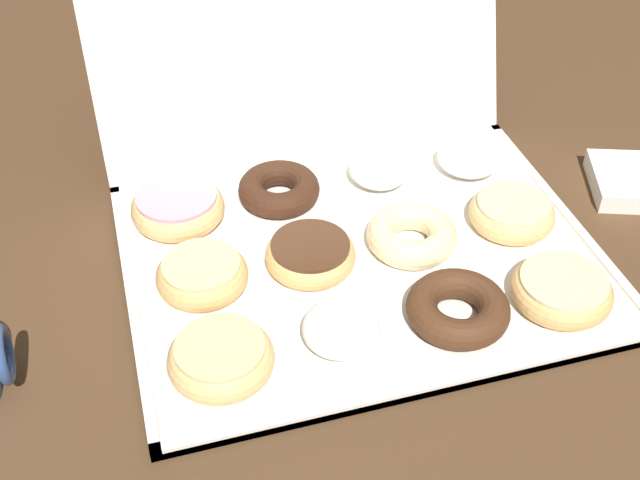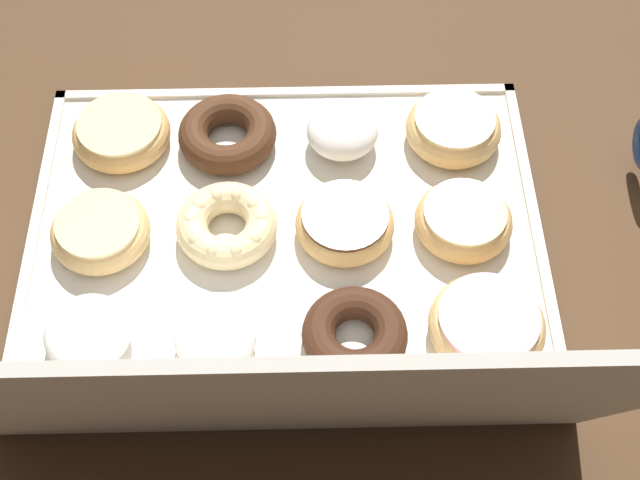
% 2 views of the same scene
% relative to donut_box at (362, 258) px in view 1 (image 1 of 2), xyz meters
% --- Properties ---
extents(ground_plane, '(3.00, 3.00, 0.00)m').
position_rel_donut_box_xyz_m(ground_plane, '(0.00, 0.00, -0.01)').
color(ground_plane, '#4C331E').
extents(donut_box, '(0.58, 0.44, 0.01)m').
position_rel_donut_box_xyz_m(donut_box, '(0.00, 0.00, 0.00)').
color(donut_box, silver).
rests_on(donut_box, ground).
extents(glazed_ring_donut_0, '(0.11, 0.11, 0.04)m').
position_rel_donut_box_xyz_m(glazed_ring_donut_0, '(-0.20, -0.14, 0.03)').
color(glazed_ring_donut_0, '#E5B770').
rests_on(glazed_ring_donut_0, donut_box).
extents(powdered_filled_donut_1, '(0.09, 0.09, 0.05)m').
position_rel_donut_box_xyz_m(powdered_filled_donut_1, '(-0.07, -0.13, 0.03)').
color(powdered_filled_donut_1, white).
rests_on(powdered_filled_donut_1, donut_box).
extents(chocolate_cake_ring_donut_2, '(0.12, 0.12, 0.04)m').
position_rel_donut_box_xyz_m(chocolate_cake_ring_donut_2, '(0.07, -0.13, 0.02)').
color(chocolate_cake_ring_donut_2, '#472816').
rests_on(chocolate_cake_ring_donut_2, donut_box).
extents(glazed_ring_donut_3, '(0.12, 0.12, 0.04)m').
position_rel_donut_box_xyz_m(glazed_ring_donut_3, '(0.20, -0.14, 0.02)').
color(glazed_ring_donut_3, tan).
rests_on(glazed_ring_donut_3, donut_box).
extents(glazed_ring_donut_4, '(0.11, 0.11, 0.04)m').
position_rel_donut_box_xyz_m(glazed_ring_donut_4, '(-0.20, -0.00, 0.02)').
color(glazed_ring_donut_4, tan).
rests_on(glazed_ring_donut_4, donut_box).
extents(chocolate_frosted_donut_5, '(0.11, 0.11, 0.04)m').
position_rel_donut_box_xyz_m(chocolate_frosted_donut_5, '(-0.07, 0.00, 0.02)').
color(chocolate_frosted_donut_5, tan).
rests_on(chocolate_frosted_donut_5, donut_box).
extents(cruller_donut_6, '(0.11, 0.11, 0.04)m').
position_rel_donut_box_xyz_m(cruller_donut_6, '(0.06, 0.00, 0.02)').
color(cruller_donut_6, beige).
rests_on(cruller_donut_6, donut_box).
extents(glazed_ring_donut_7, '(0.11, 0.11, 0.04)m').
position_rel_donut_box_xyz_m(glazed_ring_donut_7, '(0.20, 0.01, 0.02)').
color(glazed_ring_donut_7, '#E5B770').
rests_on(glazed_ring_donut_7, donut_box).
extents(pink_frosted_donut_8, '(0.12, 0.12, 0.04)m').
position_rel_donut_box_xyz_m(pink_frosted_donut_8, '(-0.21, 0.13, 0.03)').
color(pink_frosted_donut_8, '#E5B770').
rests_on(pink_frosted_donut_8, donut_box).
extents(chocolate_cake_ring_donut_9, '(0.11, 0.11, 0.04)m').
position_rel_donut_box_xyz_m(chocolate_cake_ring_donut_9, '(-0.07, 0.14, 0.02)').
color(chocolate_cake_ring_donut_9, '#381E11').
rests_on(chocolate_cake_ring_donut_9, donut_box).
extents(powdered_filled_donut_10, '(0.09, 0.09, 0.05)m').
position_rel_donut_box_xyz_m(powdered_filled_donut_10, '(0.07, 0.14, 0.03)').
color(powdered_filled_donut_10, white).
rests_on(powdered_filled_donut_10, donut_box).
extents(powdered_filled_donut_11, '(0.09, 0.09, 0.04)m').
position_rel_donut_box_xyz_m(powdered_filled_donut_11, '(0.20, 0.13, 0.03)').
color(powdered_filled_donut_11, white).
rests_on(powdered_filled_donut_11, donut_box).
extents(napkin_stack, '(0.14, 0.14, 0.03)m').
position_rel_donut_box_xyz_m(napkin_stack, '(0.41, 0.04, 0.01)').
color(napkin_stack, white).
rests_on(napkin_stack, ground).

